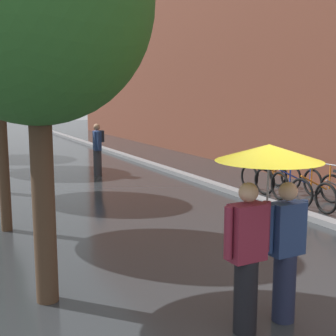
% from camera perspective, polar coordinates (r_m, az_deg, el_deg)
% --- Properties ---
extents(ground_plane, '(80.00, 80.00, 0.00)m').
position_cam_1_polar(ground_plane, '(5.91, 15.62, -17.21)').
color(ground_plane, '#26282B').
extents(building_facade, '(8.00, 36.00, 10.24)m').
position_cam_1_polar(building_facade, '(19.61, 18.47, 16.17)').
color(building_facade, brown).
rests_on(building_facade, ground).
extents(kerb_strip, '(0.30, 36.00, 0.12)m').
position_cam_1_polar(kerb_strip, '(15.67, -0.39, -0.09)').
color(kerb_strip, slate).
rests_on(kerb_strip, ground).
extents(street_tree_0, '(2.76, 2.76, 5.08)m').
position_cam_1_polar(street_tree_0, '(5.81, -16.10, 19.05)').
color(street_tree_0, '#473323').
rests_on(street_tree_0, ground).
extents(parked_bicycle_2, '(1.13, 0.78, 0.96)m').
position_cam_1_polar(parked_bicycle_2, '(11.30, 17.85, -2.56)').
color(parked_bicycle_2, black).
rests_on(parked_bicycle_2, ground).
extents(parked_bicycle_3, '(1.12, 0.76, 0.96)m').
position_cam_1_polar(parked_bicycle_3, '(11.98, 15.54, -1.80)').
color(parked_bicycle_3, black).
rests_on(parked_bicycle_3, ground).
extents(parked_bicycle_4, '(1.17, 0.85, 0.96)m').
position_cam_1_polar(parked_bicycle_4, '(12.54, 13.39, -1.23)').
color(parked_bicycle_4, black).
rests_on(parked_bicycle_4, ground).
extents(parked_bicycle_5, '(1.11, 0.75, 0.96)m').
position_cam_1_polar(parked_bicycle_5, '(13.00, 11.73, -0.80)').
color(parked_bicycle_5, black).
rests_on(parked_bicycle_5, ground).
extents(couple_under_umbrella, '(1.16, 1.16, 2.06)m').
position_cam_1_polar(couple_under_umbrella, '(5.15, 12.17, -4.54)').
color(couple_under_umbrella, black).
rests_on(couple_under_umbrella, ground).
extents(pedestrian_walking_midground, '(0.37, 0.58, 1.65)m').
position_cam_1_polar(pedestrian_walking_midground, '(14.80, -8.66, 2.45)').
color(pedestrian_walking_midground, '#2D2D33').
rests_on(pedestrian_walking_midground, ground).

